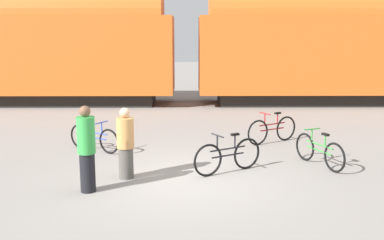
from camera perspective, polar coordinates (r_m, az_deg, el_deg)
The scene contains 10 objects.
ground_plane at distance 9.86m, azimuth -0.88°, elevation -7.45°, with size 80.00×80.00×0.00m, color gray.
freight_train at distance 19.93m, azimuth -0.72°, elevation 9.90°, with size 47.89×2.92×5.22m.
rail_near at distance 19.46m, azimuth -0.71°, elevation 1.78°, with size 59.89×0.07×0.01m, color #4C4238.
rail_far at distance 20.87m, azimuth -0.70°, elevation 2.41°, with size 59.89×0.07×0.01m, color #4C4238.
bicycle_maroon at distance 13.10m, azimuth 10.15°, elevation -1.23°, with size 1.56×0.97×0.90m.
bicycle_black at distance 10.19m, azimuth 4.58°, elevation -4.57°, with size 1.59×0.97×0.92m.
bicycle_green at distance 11.08m, azimuth 15.84°, elevation -3.81°, with size 0.74×1.64×0.86m.
bicycle_blue at distance 12.30m, azimuth -12.35°, elevation -2.25°, with size 1.50×1.00×0.83m.
person_in_green at distance 9.08m, azimuth -13.24°, elevation -3.63°, with size 0.35×0.35×1.74m.
person_in_tan at distance 9.78m, azimuth -8.44°, elevation -3.03°, with size 0.37×0.37×1.56m.
Camera 1 is at (0.06, -9.35, 3.11)m, focal length 42.00 mm.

